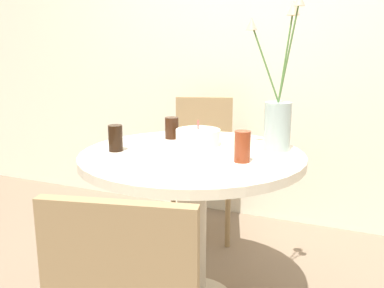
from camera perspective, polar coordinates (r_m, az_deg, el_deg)
wall_back at (r=3.04m, az=9.51°, el=14.06°), size 8.00×0.05×2.60m
dining_table at (r=1.97m, az=0.00°, el=-5.70°), size 1.01×1.01×0.77m
chair_far_back at (r=2.84m, az=1.48°, el=-1.92°), size 0.51×0.51×0.90m
birthday_cake at (r=2.07m, az=0.80°, el=0.94°), size 0.22×0.22×0.12m
flower_vase at (r=1.98m, az=11.40°, el=4.29°), size 0.25×0.14×0.69m
side_plate at (r=1.70m, az=2.08°, el=-2.97°), size 0.19×0.19×0.01m
drink_glass_0 at (r=1.77m, az=6.73°, el=-0.33°), size 0.07×0.07×0.13m
drink_glass_1 at (r=1.97m, az=-10.16°, el=0.77°), size 0.07×0.07×0.12m
drink_glass_2 at (r=2.21m, az=-2.72°, el=2.15°), size 0.07×0.07×0.11m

